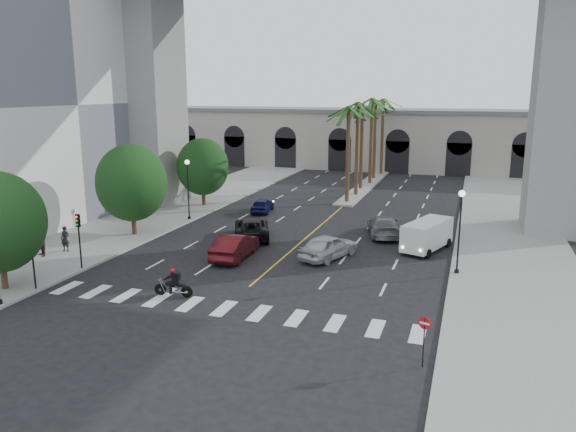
# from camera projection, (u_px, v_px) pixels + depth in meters

# --- Properties ---
(ground) EXTENTS (140.00, 140.00, 0.00)m
(ground) POSITION_uv_depth(u_px,v_px,m) (235.00, 299.00, 30.87)
(ground) COLOR black
(ground) RESTS_ON ground
(sidewalk_left) EXTENTS (8.00, 100.00, 0.15)m
(sidewalk_left) POSITION_uv_depth(u_px,v_px,m) (147.00, 219.00, 49.35)
(sidewalk_left) COLOR gray
(sidewalk_left) RESTS_ON ground
(sidewalk_right) EXTENTS (8.00, 100.00, 0.15)m
(sidewalk_right) POSITION_uv_depth(u_px,v_px,m) (512.00, 249.00, 40.11)
(sidewalk_right) COLOR gray
(sidewalk_right) RESTS_ON ground
(median) EXTENTS (2.00, 24.00, 0.20)m
(median) POSITION_uv_depth(u_px,v_px,m) (365.00, 186.00, 66.01)
(median) COLOR gray
(median) RESTS_ON ground
(building_left) EXTENTS (16.50, 32.50, 20.60)m
(building_left) POSITION_uv_depth(u_px,v_px,m) (0.00, 100.00, 48.01)
(building_left) COLOR silver
(building_left) RESTS_ON ground
(pier_building) EXTENTS (71.00, 10.50, 8.50)m
(pier_building) POSITION_uv_depth(u_px,v_px,m) (388.00, 139.00, 80.82)
(pier_building) COLOR #AFA99D
(pier_building) RESTS_ON ground
(palm_a) EXTENTS (3.20, 3.20, 10.30)m
(palm_a) POSITION_uv_depth(u_px,v_px,m) (349.00, 112.00, 54.77)
(palm_a) COLOR #47331E
(palm_a) RESTS_ON ground
(palm_b) EXTENTS (3.20, 3.20, 10.60)m
(palm_b) POSITION_uv_depth(u_px,v_px,m) (358.00, 108.00, 58.37)
(palm_b) COLOR #47331E
(palm_b) RESTS_ON ground
(palm_c) EXTENTS (3.20, 3.20, 10.10)m
(palm_c) POSITION_uv_depth(u_px,v_px,m) (363.00, 111.00, 62.27)
(palm_c) COLOR #47331E
(palm_c) RESTS_ON ground
(palm_d) EXTENTS (3.20, 3.20, 10.90)m
(palm_d) POSITION_uv_depth(u_px,v_px,m) (372.00, 103.00, 65.70)
(palm_d) COLOR #47331E
(palm_d) RESTS_ON ground
(palm_e) EXTENTS (3.20, 3.20, 10.40)m
(palm_e) POSITION_uv_depth(u_px,v_px,m) (376.00, 106.00, 69.58)
(palm_e) COLOR #47331E
(palm_e) RESTS_ON ground
(palm_f) EXTENTS (3.20, 3.20, 10.70)m
(palm_f) POSITION_uv_depth(u_px,v_px,m) (383.00, 103.00, 73.13)
(palm_f) COLOR #47331E
(palm_f) RESTS_ON ground
(street_tree_mid) EXTENTS (5.44, 5.44, 7.21)m
(street_tree_mid) POSITION_uv_depth(u_px,v_px,m) (131.00, 183.00, 43.19)
(street_tree_mid) COLOR #382616
(street_tree_mid) RESTS_ON ground
(street_tree_far) EXTENTS (5.04, 5.04, 6.68)m
(street_tree_far) POSITION_uv_depth(u_px,v_px,m) (203.00, 167.00, 54.37)
(street_tree_far) COLOR #382616
(street_tree_far) RESTS_ON ground
(lamp_post_left_far) EXTENTS (0.40, 0.40, 5.35)m
(lamp_post_left_far) POSITION_uv_depth(u_px,v_px,m) (188.00, 184.00, 48.47)
(lamp_post_left_far) COLOR black
(lamp_post_left_far) RESTS_ON ground
(lamp_post_right) EXTENTS (0.40, 0.40, 5.35)m
(lamp_post_right) POSITION_uv_depth(u_px,v_px,m) (460.00, 225.00, 34.05)
(lamp_post_right) COLOR black
(lamp_post_right) RESTS_ON ground
(traffic_signal_near) EXTENTS (0.25, 0.18, 3.65)m
(traffic_signal_near) POSITION_uv_depth(u_px,v_px,m) (32.00, 249.00, 31.48)
(traffic_signal_near) COLOR black
(traffic_signal_near) RESTS_ON ground
(traffic_signal_far) EXTENTS (0.25, 0.18, 3.65)m
(traffic_signal_far) POSITION_uv_depth(u_px,v_px,m) (79.00, 232.00, 35.18)
(traffic_signal_far) COLOR black
(traffic_signal_far) RESTS_ON ground
(motorcycle_rider) EXTENTS (2.26, 0.61, 1.63)m
(motorcycle_rider) POSITION_uv_depth(u_px,v_px,m) (174.00, 284.00, 31.05)
(motorcycle_rider) COLOR black
(motorcycle_rider) RESTS_ON ground
(car_a) EXTENTS (3.57, 5.28, 1.67)m
(car_a) POSITION_uv_depth(u_px,v_px,m) (328.00, 246.00, 38.07)
(car_a) COLOR silver
(car_a) RESTS_ON ground
(car_b) EXTENTS (2.01, 5.22, 1.70)m
(car_b) POSITION_uv_depth(u_px,v_px,m) (235.00, 246.00, 38.09)
(car_b) COLOR #450D11
(car_b) RESTS_ON ground
(car_c) EXTENTS (4.56, 6.22, 1.57)m
(car_c) POSITION_uv_depth(u_px,v_px,m) (251.00, 228.00, 43.26)
(car_c) COLOR black
(car_c) RESTS_ON ground
(car_d) EXTENTS (3.60, 5.98, 1.62)m
(car_d) POSITION_uv_depth(u_px,v_px,m) (384.00, 226.00, 43.97)
(car_d) COLOR slate
(car_d) RESTS_ON ground
(car_e) EXTENTS (2.16, 4.17, 1.36)m
(car_e) POSITION_uv_depth(u_px,v_px,m) (262.00, 205.00, 52.34)
(car_e) COLOR #0D0F40
(car_e) RESTS_ON ground
(cargo_van) EXTENTS (3.38, 5.34, 2.13)m
(cargo_van) POSITION_uv_depth(u_px,v_px,m) (427.00, 234.00, 39.82)
(cargo_van) COLOR silver
(cargo_van) RESTS_ON ground
(pedestrian_a) EXTENTS (0.68, 0.47, 1.79)m
(pedestrian_a) POSITION_uv_depth(u_px,v_px,m) (65.00, 239.00, 39.19)
(pedestrian_a) COLOR black
(pedestrian_a) RESTS_ON sidewalk_left
(pedestrian_b) EXTENTS (1.15, 1.08, 1.88)m
(pedestrian_b) POSITION_uv_depth(u_px,v_px,m) (40.00, 243.00, 37.98)
(pedestrian_b) COLOR black
(pedestrian_b) RESTS_ON sidewalk_left
(do_not_enter_sign) EXTENTS (0.53, 0.19, 2.22)m
(do_not_enter_sign) POSITION_uv_depth(u_px,v_px,m) (424.00, 331.00, 22.93)
(do_not_enter_sign) COLOR black
(do_not_enter_sign) RESTS_ON ground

